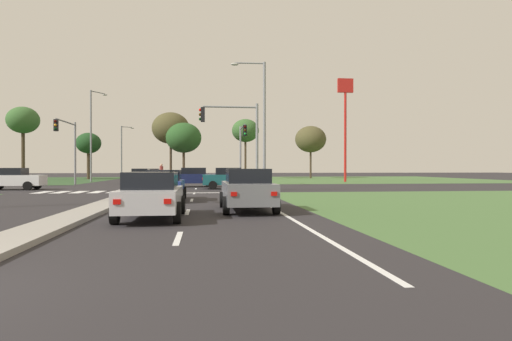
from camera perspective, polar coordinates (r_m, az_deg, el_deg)
ground_plane at (r=35.96m, az=-13.29°, el=-2.23°), size 200.00×200.00×0.00m
grass_verge_far_right at (r=63.91m, az=12.82°, el=-1.09°), size 35.00×35.00×0.01m
median_island_near at (r=17.26m, az=-20.49°, el=-4.82°), size 1.20×22.00×0.14m
median_island_far at (r=60.85m, az=-10.61°, el=-1.10°), size 1.20×36.00×0.14m
lane_dash_near at (r=10.46m, az=-9.97°, el=-8.55°), size 0.14×2.00×0.01m
lane_dash_second at (r=16.41m, az=-8.79°, el=-5.30°), size 0.14×2.00×0.01m
lane_dash_third at (r=22.38m, az=-8.25°, el=-3.78°), size 0.14×2.00×0.01m
lane_dash_fourth at (r=28.37m, az=-7.94°, el=-2.90°), size 0.14×2.00×0.01m
lane_dash_fifth at (r=34.36m, az=-7.73°, el=-2.33°), size 0.14×2.00×0.01m
edge_line_right at (r=17.98m, az=2.13°, el=-4.80°), size 0.14×24.00×0.01m
stop_bar_near at (r=28.74m, az=-7.32°, el=-2.86°), size 6.40×0.50×0.01m
crosswalk_bar_near at (r=32.28m, az=-25.73°, el=-2.54°), size 0.70×2.80×0.01m
crosswalk_bar_second at (r=31.93m, az=-23.77°, el=-2.57°), size 0.70×2.80×0.01m
crosswalk_bar_third at (r=31.61m, az=-21.78°, el=-2.59°), size 0.70×2.80×0.01m
crosswalk_bar_fourth at (r=31.34m, az=-19.74°, el=-2.61°), size 0.70×2.80×0.01m
crosswalk_bar_fifth at (r=31.10m, az=-17.68°, el=-2.63°), size 0.70×2.80×0.01m
car_red_near at (r=58.33m, az=-13.09°, el=-0.48°), size 2.02×4.48×1.49m
car_teal_second at (r=34.02m, az=-3.42°, el=-0.98°), size 4.20×2.09×1.61m
car_white_third at (r=36.93m, az=-28.78°, el=-0.93°), size 4.23×2.01×1.60m
car_navy_fourth at (r=37.80m, az=-8.17°, el=-0.84°), size 4.45×2.10×1.62m
car_blue_fifth at (r=22.25m, az=-11.70°, el=-1.83°), size 2.02×4.28×1.51m
car_black_sixth at (r=46.12m, az=-14.59°, el=-0.69°), size 1.97×4.58×1.53m
car_grey_seventh at (r=16.75m, az=-1.13°, el=-2.43°), size 1.96×4.62×1.58m
car_silver_eighth at (r=14.51m, az=-13.26°, el=-3.05°), size 1.98×4.38×1.49m
traffic_signal_far_left at (r=41.97m, az=-22.96°, el=3.64°), size 0.32×5.65×5.78m
traffic_signal_near_right at (r=29.27m, az=-2.49°, el=4.97°), size 3.91×0.32×5.86m
traffic_signal_far_right at (r=40.71m, az=-1.80°, el=3.52°), size 0.32×4.94×5.58m
street_lamp_second at (r=32.51m, az=0.71°, el=6.72°), size 2.55×0.32×9.32m
street_lamp_third at (r=53.52m, az=-20.30°, el=4.77°), size 1.52×2.13×10.35m
street_lamp_fourth at (r=71.72m, az=-16.75°, el=2.69°), size 1.85×1.31×8.05m
pedestrian_at_median at (r=44.48m, az=-12.05°, el=-0.07°), size 0.34×0.34×1.87m
fastfood_pole_sign at (r=52.06m, az=11.39°, el=8.04°), size 1.80×0.40×11.78m
treeline_near at (r=68.02m, az=-27.75°, el=5.68°), size 4.23×4.23×9.86m
treeline_second at (r=66.48m, az=-20.72°, el=3.24°), size 3.42×3.42×6.51m
treeline_third at (r=64.54m, az=-10.90°, el=5.35°), size 5.29×5.29×9.50m
treeline_fourth at (r=62.36m, az=-9.28°, el=4.16°), size 4.89×4.89×7.85m
treeline_fifth at (r=66.56m, az=-1.37°, el=5.12°), size 4.04×4.04×8.88m
treeline_sixth at (r=68.38m, az=7.03°, el=4.00°), size 4.74×4.74×7.98m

